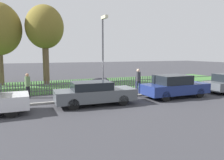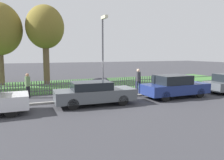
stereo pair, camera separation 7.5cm
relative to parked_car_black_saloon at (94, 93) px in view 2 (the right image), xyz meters
The scene contains 11 objects.
ground_plane 1.62m from the parked_car_black_saloon, 55.30° to the left, with size 120.00×120.00×0.00m, color #38383D.
kerb_stone 1.67m from the parked_car_black_saloon, 57.41° to the left, with size 36.42×0.20×0.12m, color gray.
grass_strip 8.64m from the parked_car_black_saloon, 84.46° to the left, with size 36.42×8.39×0.01m, color #3D7033.
park_fence 4.47m from the parked_car_black_saloon, 79.28° to the left, with size 36.42×0.05×1.01m.
parked_car_black_saloon is the anchor object (origin of this frame).
parked_car_navy_estate 5.67m from the parked_car_black_saloon, ahead, with size 4.59×1.93×1.52m.
covered_motorcycle 3.76m from the parked_car_black_saloon, 65.68° to the left, with size 2.02×0.81×1.16m.
tree_mid_park 11.46m from the parked_car_black_saloon, 98.65° to the left, with size 3.60×3.60×7.56m.
pedestrian_near_fence 5.01m from the parked_car_black_saloon, 30.70° to the left, with size 0.43×0.43×1.82m.
pedestrian_by_lamp 4.98m from the parked_car_black_saloon, 134.45° to the left, with size 0.46×0.46×1.66m.
street_lamp 3.29m from the parked_car_black_saloon, 53.93° to the left, with size 0.20×0.79×5.31m.
Camera 2 is at (-4.61, -13.03, 2.95)m, focal length 35.00 mm.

